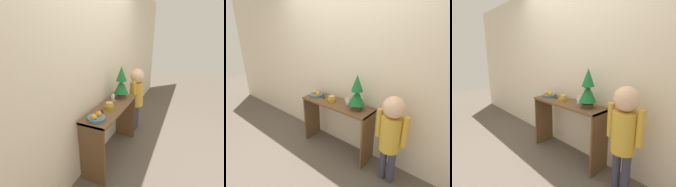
{
  "view_description": "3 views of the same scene",
  "coord_description": "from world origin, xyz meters",
  "views": [
    {
      "loc": [
        -1.97,
        -0.7,
        1.74
      ],
      "look_at": [
        -0.01,
        0.17,
        0.98
      ],
      "focal_mm": 28.0,
      "sensor_mm": 36.0,
      "label": 1
    },
    {
      "loc": [
        1.53,
        -1.61,
        1.83
      ],
      "look_at": [
        0.02,
        0.2,
        0.93
      ],
      "focal_mm": 28.0,
      "sensor_mm": 36.0,
      "label": 2
    },
    {
      "loc": [
        1.67,
        -1.42,
        1.42
      ],
      "look_at": [
        -0.03,
        0.14,
        0.91
      ],
      "focal_mm": 28.0,
      "sensor_mm": 36.0,
      "label": 3
    }
  ],
  "objects": [
    {
      "name": "ground_plane",
      "position": [
        0.0,
        0.0,
        0.0
      ],
      "size": [
        12.0,
        12.0,
        0.0
      ],
      "primitive_type": "plane",
      "color": "brown"
    },
    {
      "name": "back_wall",
      "position": [
        0.0,
        0.41,
        1.25
      ],
      "size": [
        7.0,
        0.05,
        2.5
      ],
      "primitive_type": "cube",
      "color": "beige",
      "rests_on": "ground_plane"
    },
    {
      "name": "console_table",
      "position": [
        0.0,
        0.18,
        0.6
      ],
      "size": [
        1.13,
        0.36,
        0.79
      ],
      "color": "brown",
      "rests_on": "ground_plane"
    },
    {
      "name": "mini_tree",
      "position": [
        0.35,
        0.18,
        1.03
      ],
      "size": [
        0.21,
        0.21,
        0.48
      ],
      "color": "#4C3828",
      "rests_on": "console_table"
    },
    {
      "name": "fruit_bowl",
      "position": [
        -0.42,
        0.18,
        0.82
      ],
      "size": [
        0.21,
        0.21,
        0.09
      ],
      "color": "#476B84",
      "rests_on": "console_table"
    },
    {
      "name": "singing_bowl",
      "position": [
        -0.09,
        0.17,
        0.83
      ],
      "size": [
        0.12,
        0.12,
        0.09
      ],
      "color": "#B78419",
      "rests_on": "console_table"
    },
    {
      "name": "desk_clock",
      "position": [
        0.17,
        0.23,
        0.85
      ],
      "size": [
        0.09,
        0.04,
        0.11
      ],
      "color": "#B2B2B7",
      "rests_on": "console_table"
    },
    {
      "name": "figurine",
      "position": [
        -0.27,
        0.19,
        0.83
      ],
      "size": [
        0.05,
        0.05,
        0.08
      ],
      "color": "#382D23",
      "rests_on": "console_table"
    },
    {
      "name": "child_figure",
      "position": [
        0.89,
        0.1,
        0.73
      ],
      "size": [
        0.38,
        0.25,
        1.14
      ],
      "color": "#38384C",
      "rests_on": "ground_plane"
    }
  ]
}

